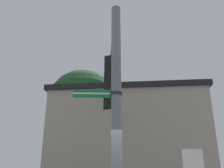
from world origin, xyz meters
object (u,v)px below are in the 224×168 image
traffic_light_mid_inner (112,87)px  traffic_light_mid_outer (110,98)px  traffic_light_nearest_pole (114,73)px  street_name_sign (105,94)px

traffic_light_mid_inner → traffic_light_mid_outer: bearing=113.2°
traffic_light_nearest_pole → street_name_sign: traffic_light_nearest_pole is taller
traffic_light_mid_inner → street_name_sign: (0.92, -2.96, -1.20)m
traffic_light_nearest_pole → street_name_sign: bearing=-78.7°
traffic_light_nearest_pole → traffic_light_mid_outer: 3.14m
traffic_light_mid_inner → street_name_sign: traffic_light_mid_inner is taller
traffic_light_mid_inner → street_name_sign: size_ratio=1.07×
street_name_sign → traffic_light_mid_outer: bearing=109.3°
traffic_light_mid_outer → street_name_sign: size_ratio=1.07×
traffic_light_mid_outer → street_name_sign: (1.54, -4.41, -1.20)m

